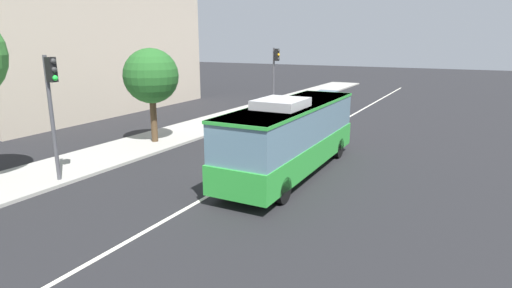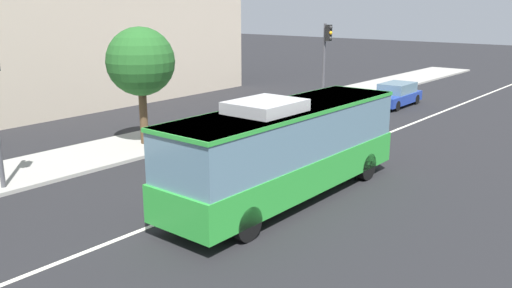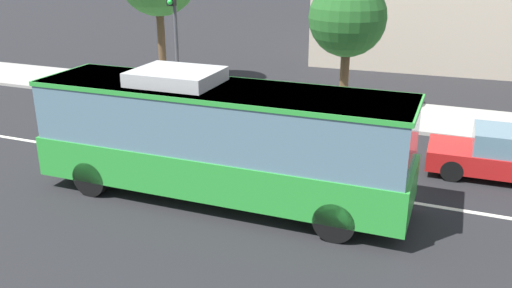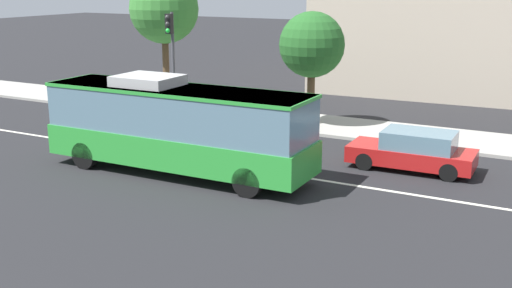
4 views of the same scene
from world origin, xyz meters
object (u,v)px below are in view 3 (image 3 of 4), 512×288
at_px(transit_bus, 219,135).
at_px(sedan_red, 511,155).
at_px(traffic_light_mid_block, 174,20).
at_px(street_tree_kerbside_centre, 348,18).

distance_m(transit_bus, sedan_red, 8.62).
bearing_deg(sedan_red, transit_bus, 29.31).
distance_m(transit_bus, traffic_light_mid_block, 9.84).
bearing_deg(traffic_light_mid_block, street_tree_kerbside_centre, 94.48).
bearing_deg(traffic_light_mid_block, sedan_red, 69.84).
bearing_deg(traffic_light_mid_block, transit_bus, 30.80).
height_order(transit_bus, traffic_light_mid_block, traffic_light_mid_block).
height_order(sedan_red, traffic_light_mid_block, traffic_light_mid_block).
relative_size(sedan_red, street_tree_kerbside_centre, 0.85).
bearing_deg(street_tree_kerbside_centre, sedan_red, -37.42).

